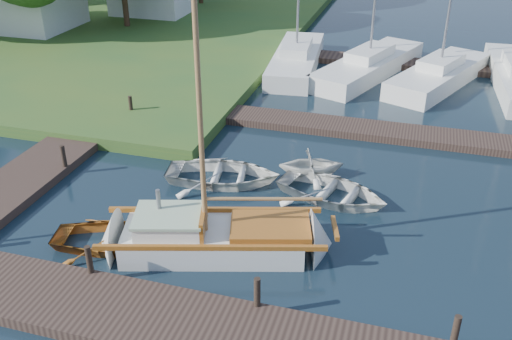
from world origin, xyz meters
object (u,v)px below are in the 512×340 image
(mooring_post_5, at_px, (131,105))
(tender_b, at_px, (311,162))
(sailboat, at_px, (219,240))
(tender_c, at_px, (333,189))
(marina_boat_2, at_px, (439,73))
(mooring_post_2, at_px, (257,292))
(tender_a, at_px, (223,172))
(dinghy, at_px, (113,235))
(marina_boat_1, at_px, (369,64))
(mooring_post_3, at_px, (456,331))
(mooring_post_1, at_px, (89,259))
(mooring_post_4, at_px, (64,156))
(marina_boat_0, at_px, (296,58))

(mooring_post_5, xyz_separation_m, tender_b, (8.34, -2.78, -0.11))
(sailboat, height_order, tender_c, sailboat)
(tender_c, distance_m, marina_boat_2, 12.93)
(mooring_post_2, height_order, tender_a, mooring_post_2)
(dinghy, height_order, marina_boat_2, marina_boat_2)
(mooring_post_5, relative_size, marina_boat_1, 0.08)
(tender_b, relative_size, marina_boat_1, 0.22)
(mooring_post_3, xyz_separation_m, tender_b, (-4.66, 7.22, -0.11))
(mooring_post_1, distance_m, tender_c, 7.96)
(sailboat, xyz_separation_m, marina_boat_1, (2.26, 16.78, 0.21))
(tender_a, bearing_deg, mooring_post_4, 90.67)
(mooring_post_3, bearing_deg, tender_a, 141.21)
(mooring_post_4, relative_size, tender_a, 0.21)
(mooring_post_1, distance_m, mooring_post_3, 9.00)
(tender_c, bearing_deg, tender_b, 51.63)
(mooring_post_5, distance_m, sailboat, 10.26)
(mooring_post_2, xyz_separation_m, dinghy, (-4.75, 1.60, -0.34))
(tender_a, bearing_deg, dinghy, 148.45)
(mooring_post_2, relative_size, tender_a, 0.21)
(mooring_post_5, xyz_separation_m, sailboat, (6.73, -7.74, -0.36))
(sailboat, bearing_deg, marina_boat_2, 54.27)
(tender_c, height_order, marina_boat_1, marina_boat_1)
(mooring_post_2, bearing_deg, mooring_post_4, 149.53)
(mooring_post_2, xyz_separation_m, mooring_post_3, (4.50, 0.00, 0.00))
(tender_c, bearing_deg, dinghy, 142.60)
(mooring_post_5, distance_m, tender_a, 6.82)
(mooring_post_2, bearing_deg, tender_c, 82.12)
(tender_b, xyz_separation_m, marina_boat_0, (-3.21, 11.76, -0.03))
(mooring_post_3, xyz_separation_m, marina_boat_2, (-0.49, 18.45, -0.12))
(marina_boat_2, bearing_deg, dinghy, 175.90)
(mooring_post_3, bearing_deg, mooring_post_4, 158.96)
(mooring_post_5, relative_size, sailboat, 0.08)
(mooring_post_2, height_order, marina_boat_0, marina_boat_0)
(dinghy, height_order, tender_b, tender_b)
(mooring_post_2, height_order, dinghy, mooring_post_2)
(mooring_post_2, bearing_deg, tender_a, 116.34)
(marina_boat_1, bearing_deg, tender_b, -162.49)
(tender_a, bearing_deg, tender_c, -101.02)
(mooring_post_1, height_order, sailboat, sailboat)
(dinghy, distance_m, marina_boat_1, 18.21)
(mooring_post_1, bearing_deg, sailboat, 39.61)
(mooring_post_5, bearing_deg, dinghy, -65.92)
(mooring_post_1, relative_size, mooring_post_4, 1.00)
(mooring_post_2, distance_m, tender_c, 5.98)
(mooring_post_4, bearing_deg, mooring_post_5, 90.00)
(dinghy, relative_size, marina_boat_1, 0.35)
(mooring_post_1, relative_size, dinghy, 0.23)
(mooring_post_5, xyz_separation_m, marina_boat_0, (5.14, 8.98, -0.14))
(tender_c, bearing_deg, tender_a, 103.43)
(tender_c, bearing_deg, mooring_post_3, -133.34)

